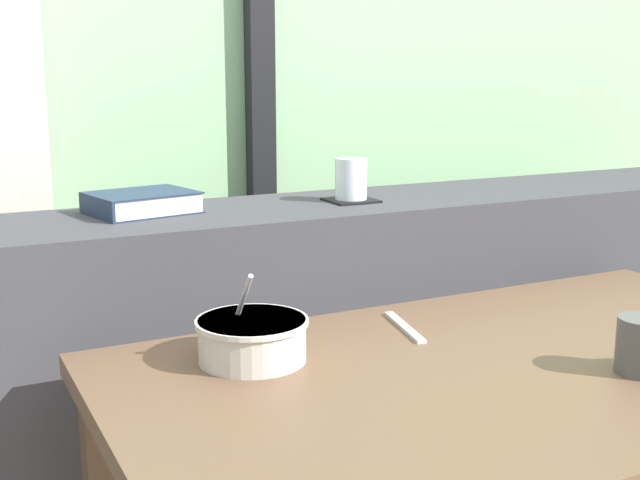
% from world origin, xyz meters
% --- Properties ---
extents(window_divider_post, '(0.07, 0.05, 2.60)m').
position_xyz_m(window_divider_post, '(0.05, 1.09, 1.30)').
color(window_divider_post, black).
rests_on(window_divider_post, ground).
extents(dark_console_ledge, '(2.80, 0.34, 0.85)m').
position_xyz_m(dark_console_ledge, '(0.00, 0.55, 0.43)').
color(dark_console_ledge, '#38383D').
rests_on(dark_console_ledge, ground).
extents(breakfast_table, '(1.25, 0.70, 0.69)m').
position_xyz_m(breakfast_table, '(-0.01, -0.04, 0.59)').
color(breakfast_table, brown).
rests_on(breakfast_table, ground).
extents(coaster_square, '(0.10, 0.10, 0.00)m').
position_xyz_m(coaster_square, '(0.02, 0.54, 0.86)').
color(coaster_square, black).
rests_on(coaster_square, dark_console_ledge).
extents(juice_glass, '(0.07, 0.07, 0.09)m').
position_xyz_m(juice_glass, '(0.02, 0.54, 0.90)').
color(juice_glass, white).
rests_on(juice_glass, coaster_square).
extents(closed_book, '(0.22, 0.19, 0.04)m').
position_xyz_m(closed_book, '(-0.42, 0.60, 0.88)').
color(closed_book, '#1E2D47').
rests_on(closed_book, dark_console_ledge).
extents(soup_bowl, '(0.18, 0.18, 0.15)m').
position_xyz_m(soup_bowl, '(-0.37, 0.15, 0.72)').
color(soup_bowl, beige).
rests_on(soup_bowl, breakfast_table).
extents(fork_utensil, '(0.05, 0.17, 0.01)m').
position_xyz_m(fork_utensil, '(-0.07, 0.17, 0.69)').
color(fork_utensil, silver).
rests_on(fork_utensil, breakfast_table).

